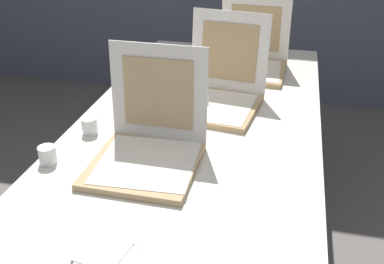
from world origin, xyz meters
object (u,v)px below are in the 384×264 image
Objects in this scene: cup_white_near_left at (47,155)px; pizza_box_back at (251,61)px; pizza_box_front at (148,148)px; cup_white_far at (161,82)px; table at (196,138)px; pizza_box_middle at (218,94)px; napkin_pile at (106,251)px; cup_white_near_center at (90,126)px.

pizza_box_back is at bearing 61.09° from cup_white_near_left.
pizza_box_front reaches higher than cup_white_far.
table is 5.89× the size of pizza_box_back.
pizza_box_front is at bearing -109.36° from table.
pizza_box_front reaches higher than pizza_box_middle.
cup_white_near_left is at bearing -104.72° from cup_white_far.
pizza_box_front is at bearing 93.68° from napkin_pile.
cup_white_near_left is (-0.31, -0.08, -0.02)m from pizza_box_front.
pizza_box_back reaches higher than table.
pizza_box_middle is 0.72m from cup_white_near_left.
pizza_box_front is 5.98× the size of cup_white_far.
cup_white_far is at bearing -138.07° from pizza_box_back.
table is at bearing -95.31° from pizza_box_middle.
pizza_box_back is 1.34m from napkin_pile.
pizza_box_back is 0.91m from cup_white_near_center.
cup_white_near_center is at bearing -105.91° from cup_white_far.
pizza_box_front is at bearing -99.06° from pizza_box_middle.
table is 34.27× the size of cup_white_near_center.
cup_white_near_left is 0.32× the size of napkin_pile.
cup_white_near_center reaches higher than table.
cup_white_near_left is at bearing -139.20° from table.
pizza_box_front is 0.50m from pizza_box_middle.
cup_white_near_center is (-0.41, -0.34, -0.02)m from pizza_box_middle.
cup_white_near_left is at bearing -165.49° from pizza_box_front.
pizza_box_middle is at bearing -99.24° from pizza_box_back.
pizza_box_front reaches higher than cup_white_near_left.
pizza_box_middle reaches higher than pizza_box_back.
pizza_box_front is at bearing -77.41° from cup_white_far.
cup_white_near_center is 0.63m from napkin_pile.
pizza_box_back reaches higher than cup_white_near_left.
cup_white_near_left is (-0.41, -0.35, 0.08)m from table.
table is 5.73× the size of pizza_box_front.
cup_white_near_center is (-0.27, 0.14, -0.02)m from pizza_box_front.
napkin_pile reaches higher than table.
napkin_pile is (0.16, -1.02, -0.03)m from cup_white_far.
cup_white_far is 1.03m from napkin_pile.
pizza_box_middle is at bearing 50.59° from cup_white_near_left.
cup_white_near_center is (-0.50, -0.76, -0.02)m from pizza_box_back.
cup_white_near_center is at bearing -132.84° from pizza_box_middle.
pizza_box_back reaches higher than cup_white_near_center.
pizza_box_middle is 0.53m from cup_white_near_center.
napkin_pile is at bearing -85.74° from pizza_box_front.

